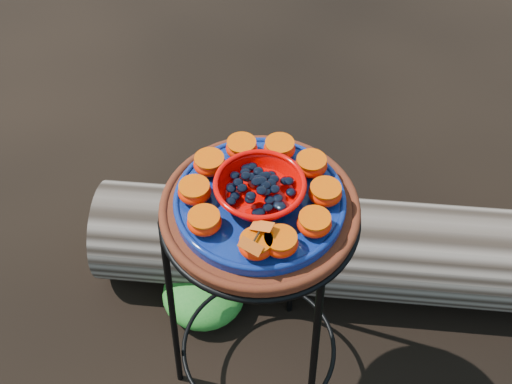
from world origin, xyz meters
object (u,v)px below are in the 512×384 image
at_px(terracotta_saucer, 260,211).
at_px(driftwood_log, 367,249).
at_px(red_bowl, 260,191).
at_px(plant_stand, 259,307).
at_px(cobalt_plate, 260,202).

xyz_separation_m(terracotta_saucer, driftwood_log, (0.16, 0.42, -0.57)).
xyz_separation_m(terracotta_saucer, red_bowl, (0.00, 0.00, 0.06)).
distance_m(plant_stand, driftwood_log, 0.49).
xyz_separation_m(plant_stand, cobalt_plate, (0.00, 0.00, 0.39)).
relative_size(plant_stand, red_bowl, 4.21).
height_order(terracotta_saucer, driftwood_log, terracotta_saucer).
bearing_deg(cobalt_plate, plant_stand, 0.00).
height_order(red_bowl, driftwood_log, red_bowl).
bearing_deg(red_bowl, terracotta_saucer, 0.00).
xyz_separation_m(cobalt_plate, red_bowl, (0.00, 0.00, 0.03)).
height_order(plant_stand, red_bowl, red_bowl).
bearing_deg(driftwood_log, plant_stand, -110.75).
distance_m(terracotta_saucer, cobalt_plate, 0.03).
distance_m(cobalt_plate, driftwood_log, 0.74).
distance_m(cobalt_plate, red_bowl, 0.03).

